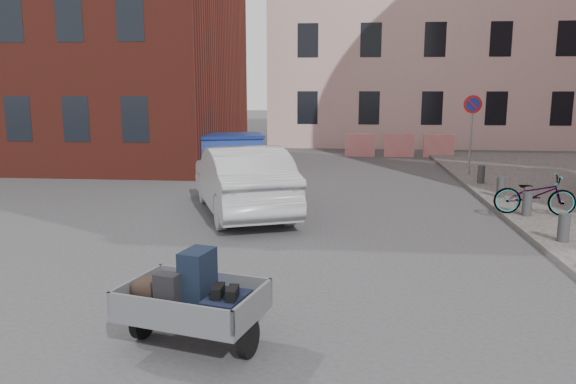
# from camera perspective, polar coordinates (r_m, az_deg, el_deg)

# --- Properties ---
(ground) EXTENTS (120.00, 120.00, 0.00)m
(ground) POSITION_cam_1_polar(r_m,az_deg,el_deg) (10.38, -4.21, -6.59)
(ground) COLOR #38383A
(ground) RESTS_ON ground
(building_pink) EXTENTS (16.00, 8.00, 14.00)m
(building_pink) POSITION_cam_1_polar(r_m,az_deg,el_deg) (32.29, 13.73, 17.47)
(building_pink) COLOR #D2AAA1
(building_pink) RESTS_ON ground
(no_parking_sign) EXTENTS (0.60, 0.09, 2.65)m
(no_parking_sign) POSITION_cam_1_polar(r_m,az_deg,el_deg) (19.75, 18.19, 7.14)
(no_parking_sign) COLOR gray
(no_parking_sign) RESTS_ON sidewalk
(bollards) EXTENTS (0.22, 9.02, 0.55)m
(bollards) POSITION_cam_1_polar(r_m,az_deg,el_deg) (14.11, 23.12, -1.12)
(bollards) COLOR #3A3A3D
(bollards) RESTS_ON sidewalk
(barriers) EXTENTS (4.70, 0.18, 1.00)m
(barriers) POSITION_cam_1_polar(r_m,az_deg,el_deg) (25.02, 11.22, 4.65)
(barriers) COLOR red
(barriers) RESTS_ON ground
(trailer) EXTENTS (1.83, 1.96, 1.20)m
(trailer) POSITION_cam_1_polar(r_m,az_deg,el_deg) (6.87, -9.75, -10.65)
(trailer) COLOR black
(trailer) RESTS_ON ground
(dumpster) EXTENTS (3.67, 2.57, 1.39)m
(dumpster) POSITION_cam_1_polar(r_m,az_deg,el_deg) (20.01, -7.40, 3.85)
(dumpster) COLOR #203A9A
(dumpster) RESTS_ON ground
(silver_car) EXTENTS (3.46, 5.35, 1.66)m
(silver_car) POSITION_cam_1_polar(r_m,az_deg,el_deg) (13.75, -4.69, 1.29)
(silver_car) COLOR #AAADB2
(silver_car) RESTS_ON ground
(bicycle) EXTENTS (1.87, 0.83, 0.95)m
(bicycle) POSITION_cam_1_polar(r_m,az_deg,el_deg) (14.27, 23.77, -0.23)
(bicycle) COLOR black
(bicycle) RESTS_ON sidewalk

